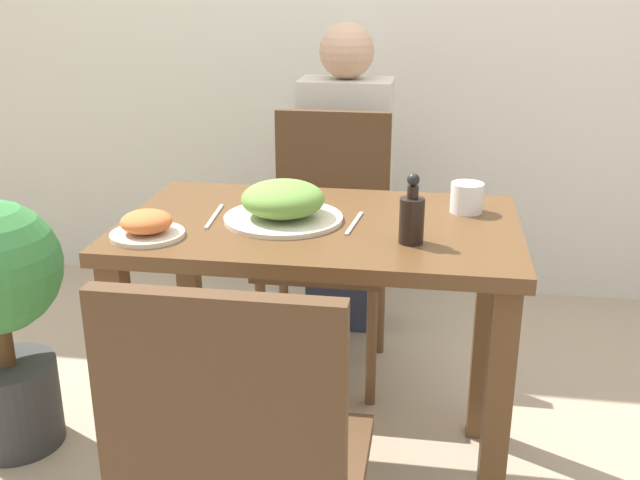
% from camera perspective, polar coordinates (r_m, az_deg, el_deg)
% --- Properties ---
extents(ground_plane, '(16.00, 16.00, 0.00)m').
position_cam_1_polar(ground_plane, '(2.22, 0.00, -17.17)').
color(ground_plane, tan).
extents(dining_table, '(0.99, 0.61, 0.75)m').
position_cam_1_polar(dining_table, '(1.92, 0.00, -2.45)').
color(dining_table, brown).
rests_on(dining_table, ground_plane).
extents(chair_near, '(0.42, 0.42, 0.89)m').
position_cam_1_polar(chair_near, '(1.39, -5.97, -17.00)').
color(chair_near, '#4C331E').
rests_on(chair_near, ground_plane).
extents(chair_far, '(0.42, 0.42, 0.89)m').
position_cam_1_polar(chair_far, '(2.56, 0.60, 0.76)').
color(chair_far, '#4C331E').
rests_on(chair_far, ground_plane).
extents(food_plate, '(0.30, 0.30, 0.10)m').
position_cam_1_polar(food_plate, '(1.87, -2.83, 2.83)').
color(food_plate, beige).
rests_on(food_plate, dining_table).
extents(side_plate, '(0.17, 0.17, 0.06)m').
position_cam_1_polar(side_plate, '(1.80, -13.06, 1.07)').
color(side_plate, beige).
rests_on(side_plate, dining_table).
extents(drink_cup, '(0.08, 0.08, 0.08)m').
position_cam_1_polar(drink_cup, '(1.97, 11.12, 3.19)').
color(drink_cup, white).
rests_on(drink_cup, dining_table).
extents(sauce_bottle, '(0.06, 0.06, 0.16)m').
position_cam_1_polar(sauce_bottle, '(1.72, 7.01, 1.76)').
color(sauce_bottle, black).
rests_on(sauce_bottle, dining_table).
extents(fork_utensil, '(0.02, 0.19, 0.00)m').
position_cam_1_polar(fork_utensil, '(1.92, -8.05, 1.81)').
color(fork_utensil, silver).
rests_on(fork_utensil, dining_table).
extents(spoon_utensil, '(0.03, 0.18, 0.00)m').
position_cam_1_polar(spoon_utensil, '(1.85, 2.63, 1.29)').
color(spoon_utensil, silver).
rests_on(spoon_utensil, dining_table).
extents(person_figure, '(0.34, 0.22, 1.17)m').
position_cam_1_polar(person_figure, '(2.86, 1.94, 4.39)').
color(person_figure, '#2D3347').
rests_on(person_figure, ground_plane).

